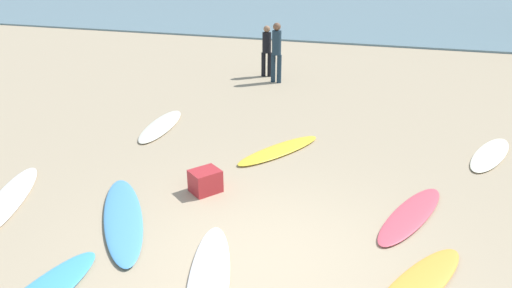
{
  "coord_description": "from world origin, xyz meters",
  "views": [
    {
      "loc": [
        1.41,
        -4.8,
        3.84
      ],
      "look_at": [
        -1.09,
        3.12,
        0.3
      ],
      "focal_mm": 32.16,
      "sensor_mm": 36.0,
      "label": 1
    }
  ],
  "objects": [
    {
      "name": "ground_plane",
      "position": [
        0.0,
        0.0,
        0.0
      ],
      "size": [
        120.0,
        120.0,
        0.0
      ],
      "primitive_type": "plane",
      "color": "tan"
    },
    {
      "name": "surfboard_7",
      "position": [
        -4.48,
        0.28,
        0.03
      ],
      "size": [
        1.45,
        2.37,
        0.07
      ],
      "primitive_type": "ellipsoid",
      "rotation": [
        0.0,
        0.0,
        3.57
      ],
      "color": "white",
      "rests_on": "ground_plane"
    },
    {
      "name": "ocean_water",
      "position": [
        0.0,
        35.55,
        0.04
      ],
      "size": [
        120.0,
        40.0,
        0.08
      ],
      "primitive_type": "cube",
      "color": "slate",
      "rests_on": "ground_plane"
    },
    {
      "name": "surfboard_8",
      "position": [
        -2.35,
        0.34,
        0.04
      ],
      "size": [
        1.94,
        2.44,
        0.09
      ],
      "primitive_type": "ellipsoid",
      "rotation": [
        0.0,
        0.0,
        3.75
      ],
      "color": "#4D97D3",
      "rests_on": "ground_plane"
    },
    {
      "name": "surfboard_5",
      "position": [
        -0.72,
        3.56,
        0.04
      ],
      "size": [
        1.56,
        2.17,
        0.07
      ],
      "primitive_type": "ellipsoid",
      "rotation": [
        0.0,
        0.0,
        2.61
      ],
      "color": "yellow",
      "rests_on": "ground_plane"
    },
    {
      "name": "beachgoer_near",
      "position": [
        -2.19,
        8.69,
        1.03
      ],
      "size": [
        0.34,
        0.31,
        1.83
      ],
      "rotation": [
        0.0,
        0.0,
        3.01
      ],
      "color": "#1E3342",
      "rests_on": "ground_plane"
    },
    {
      "name": "surfboard_2",
      "position": [
        3.39,
        4.64,
        0.03
      ],
      "size": [
        1.24,
        2.14,
        0.06
      ],
      "primitive_type": "ellipsoid",
      "rotation": [
        0.0,
        0.0,
        -0.37
      ],
      "color": "white",
      "rests_on": "ground_plane"
    },
    {
      "name": "surfboard_1",
      "position": [
        -0.52,
        -0.62,
        0.03
      ],
      "size": [
        1.24,
        2.46,
        0.06
      ],
      "primitive_type": "ellipsoid",
      "rotation": [
        0.0,
        0.0,
        3.45
      ],
      "color": "white",
      "rests_on": "ground_plane"
    },
    {
      "name": "surfboard_4",
      "position": [
        -3.73,
        4.09,
        0.04
      ],
      "size": [
        0.86,
        2.25,
        0.07
      ],
      "primitive_type": "ellipsoid",
      "rotation": [
        0.0,
        0.0,
        0.12
      ],
      "color": "silver",
      "rests_on": "ground_plane"
    },
    {
      "name": "surfboard_3",
      "position": [
        1.95,
        0.08,
        0.03
      ],
      "size": [
        1.42,
        2.07,
        0.06
      ],
      "primitive_type": "ellipsoid",
      "rotation": [
        0.0,
        0.0,
        2.65
      ],
      "color": "#F99F36",
      "rests_on": "ground_plane"
    },
    {
      "name": "beach_cooler",
      "position": [
        -1.5,
        1.56,
        0.2
      ],
      "size": [
        0.61,
        0.62,
        0.39
      ],
      "primitive_type": "cube",
      "rotation": [
        0.0,
        0.0,
        4.07
      ],
      "color": "#B2282D",
      "rests_on": "ground_plane"
    },
    {
      "name": "beachgoer_far",
      "position": [
        -2.69,
        9.32,
        0.9
      ],
      "size": [
        0.34,
        0.32,
        1.63
      ],
      "rotation": [
        0.0,
        0.0,
        3.32
      ],
      "color": "black",
      "rests_on": "ground_plane"
    },
    {
      "name": "surfboard_6",
      "position": [
        1.87,
        1.77,
        0.03
      ],
      "size": [
        1.24,
        2.16,
        0.06
      ],
      "primitive_type": "ellipsoid",
      "rotation": [
        0.0,
        0.0,
        2.77
      ],
      "color": "#DE4B5C",
      "rests_on": "ground_plane"
    }
  ]
}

